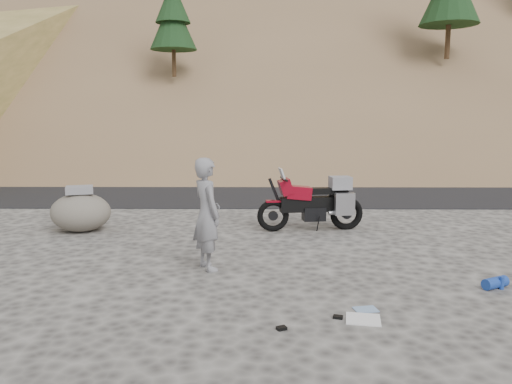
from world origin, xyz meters
The scene contains 12 objects.
ground centered at (0.00, 0.00, 0.00)m, with size 140.00×140.00×0.00m, color #423F3D.
road centered at (0.00, 9.00, 0.00)m, with size 120.00×7.00×0.05m, color black.
hillside centered at (-0.05, 40.88, 11.08)m, with size 120.00×73.00×46.72m.
motorcycle centered at (0.95, 2.99, 0.61)m, with size 2.40×0.90×1.43m.
man centered at (-1.16, 0.14, 0.00)m, with size 0.68×0.45×1.86m, color gray.
boulder centered at (-4.24, 2.84, 0.45)m, with size 1.42×1.24×1.03m.
gear_white_cloth centered at (1.02, -1.96, 0.01)m, with size 0.43×0.38×0.01m, color white.
gear_blue_mat centered at (3.20, -0.78, 0.08)m, with size 0.17×0.17×0.42m, color #1A3C9D.
gear_bottle centered at (3.28, -0.83, 0.09)m, with size 0.07×0.07×0.19m, color #1A3C9D.
gear_glove_a centered at (0.71, -1.92, 0.02)m, with size 0.12×0.09×0.03m, color black.
gear_glove_b centered at (-0.02, -2.26, 0.02)m, with size 0.11×0.09×0.04m, color black.
gear_blue_cloth centered at (1.11, -1.64, 0.01)m, with size 0.30×0.22×0.01m, color #809EC6.
Camera 1 is at (-0.27, -7.90, 2.53)m, focal length 35.00 mm.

